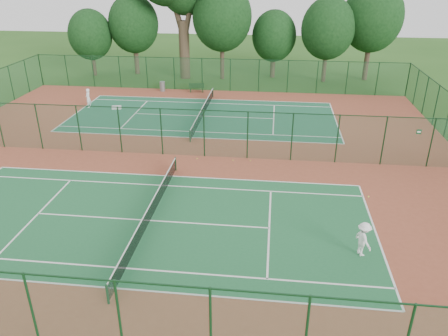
{
  "coord_description": "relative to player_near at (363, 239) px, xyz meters",
  "views": [
    {
      "loc": [
        6.28,
        -28.55,
        12.6
      ],
      "look_at": [
        3.57,
        -5.23,
        1.6
      ],
      "focal_mm": 35.0,
      "sensor_mm": 36.0,
      "label": 1
    }
  ],
  "objects": [
    {
      "name": "ground",
      "position": [
        -10.81,
        10.79,
        -0.89
      ],
      "size": [
        120.0,
        120.0,
        0.0
      ],
      "primitive_type": "plane",
      "color": "#28541A",
      "rests_on": "ground"
    },
    {
      "name": "red_pad",
      "position": [
        -10.81,
        10.79,
        -0.88
      ],
      "size": [
        40.0,
        36.0,
        0.01
      ],
      "primitive_type": "cube",
      "color": "brown",
      "rests_on": "ground"
    },
    {
      "name": "court_near",
      "position": [
        -10.81,
        1.79,
        -0.87
      ],
      "size": [
        23.77,
        10.97,
        0.01
      ],
      "primitive_type": "cube",
      "color": "#1E5F35",
      "rests_on": "red_pad"
    },
    {
      "name": "court_far",
      "position": [
        -10.81,
        19.79,
        -0.87
      ],
      "size": [
        23.77,
        10.97,
        0.01
      ],
      "primitive_type": "cube",
      "color": "#1D5C3C",
      "rests_on": "red_pad"
    },
    {
      "name": "fence_north",
      "position": [
        -10.81,
        28.79,
        0.87
      ],
      "size": [
        40.0,
        0.09,
        3.5
      ],
      "color": "#194C28",
      "rests_on": "ground"
    },
    {
      "name": "fence_south",
      "position": [
        -10.81,
        -7.21,
        0.87
      ],
      "size": [
        40.0,
        0.09,
        3.5
      ],
      "color": "#1B5237",
      "rests_on": "ground"
    },
    {
      "name": "fence_divider",
      "position": [
        -10.81,
        10.79,
        0.87
      ],
      "size": [
        40.0,
        0.09,
        3.5
      ],
      "color": "#18492C",
      "rests_on": "ground"
    },
    {
      "name": "tennis_net_near",
      "position": [
        -10.81,
        1.79,
        -0.34
      ],
      "size": [
        0.1,
        12.9,
        0.97
      ],
      "color": "#163C1E",
      "rests_on": "ground"
    },
    {
      "name": "tennis_net_far",
      "position": [
        -10.81,
        19.79,
        -0.34
      ],
      "size": [
        0.1,
        12.9,
        0.97
      ],
      "color": "#153C23",
      "rests_on": "ground"
    },
    {
      "name": "player_near",
      "position": [
        0.0,
        0.0,
        0.0
      ],
      "size": [
        1.04,
        1.29,
        1.74
      ],
      "primitive_type": "imported",
      "rotation": [
        0.0,
        0.0,
        1.99
      ],
      "color": "white",
      "rests_on": "court_near"
    },
    {
      "name": "player_far",
      "position": [
        -22.19,
        21.18,
        0.04
      ],
      "size": [
        0.46,
        0.68,
        1.83
      ],
      "primitive_type": "imported",
      "rotation": [
        0.0,
        0.0,
        -1.6
      ],
      "color": "white",
      "rests_on": "court_far"
    },
    {
      "name": "trash_bin",
      "position": [
        -16.59,
        27.88,
        -0.36
      ],
      "size": [
        0.58,
        0.58,
        1.03
      ],
      "primitive_type": "cylinder",
      "rotation": [
        0.0,
        0.0,
        -0.02
      ],
      "color": "gray",
      "rests_on": "red_pad"
    },
    {
      "name": "bench",
      "position": [
        -12.82,
        27.83,
        -0.36
      ],
      "size": [
        1.7,
        0.74,
        1.01
      ],
      "rotation": [
        0.0,
        0.0,
        0.16
      ],
      "color": "black",
      "rests_on": "red_pad"
    },
    {
      "name": "kit_bag",
      "position": [
        -19.36,
        20.92,
        -0.72
      ],
      "size": [
        0.92,
        0.5,
        0.33
      ],
      "primitive_type": "cube",
      "rotation": [
        0.0,
        0.0,
        0.21
      ],
      "color": "silver",
      "rests_on": "red_pad"
    },
    {
      "name": "stray_ball_a",
      "position": [
        -5.93,
        10.28,
        -0.84
      ],
      "size": [
        0.07,
        0.07,
        0.07
      ],
      "primitive_type": "sphere",
      "color": "#C1D732",
      "rests_on": "red_pad"
    },
    {
      "name": "stray_ball_b",
      "position": [
        -7.15,
        10.23,
        -0.84
      ],
      "size": [
        0.07,
        0.07,
        0.07
      ],
      "primitive_type": "sphere",
      "color": "gold",
      "rests_on": "red_pad"
    },
    {
      "name": "stray_ball_c",
      "position": [
        -9.72,
        10.24,
        -0.85
      ],
      "size": [
        0.07,
        0.07,
        0.07
      ],
      "primitive_type": "sphere",
      "color": "#DCED37",
      "rests_on": "red_pad"
    },
    {
      "name": "evergreen_row",
      "position": [
        -10.31,
        35.04,
        -0.89
      ],
      "size": [
        39.0,
        5.0,
        12.0
      ],
      "primitive_type": null,
      "color": "black",
      "rests_on": "ground"
    }
  ]
}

